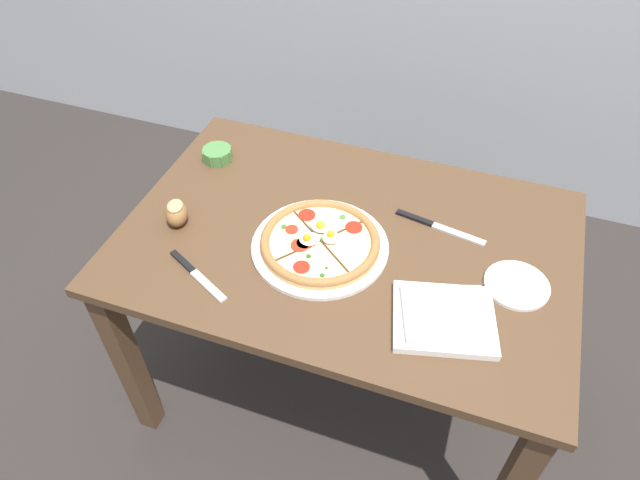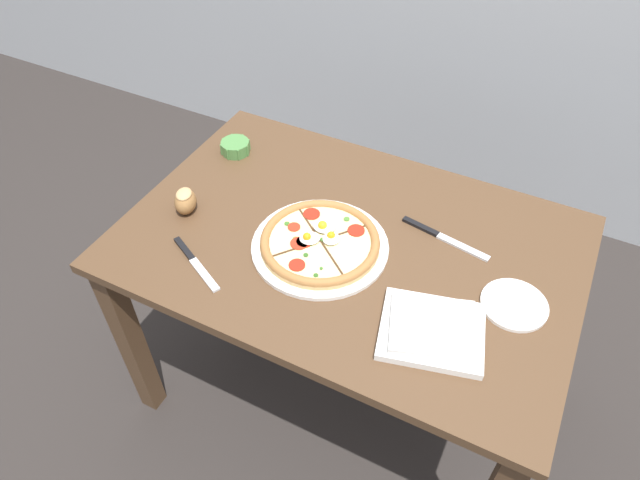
% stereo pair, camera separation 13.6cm
% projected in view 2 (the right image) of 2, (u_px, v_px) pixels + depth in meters
% --- Properties ---
extents(ground_plane, '(12.00, 12.00, 0.00)m').
position_uv_depth(ground_plane, '(342.00, 382.00, 2.05)').
color(ground_plane, '#2D2826').
extents(dining_table, '(1.22, 0.82, 0.73)m').
position_uv_depth(dining_table, '(348.00, 267.00, 1.61)').
color(dining_table, '#513823').
rests_on(dining_table, ground_plane).
extents(pizza, '(0.37, 0.37, 0.05)m').
position_uv_depth(pizza, '(320.00, 243.00, 1.50)').
color(pizza, white).
rests_on(pizza, dining_table).
extents(ramekin_bowl, '(0.10, 0.10, 0.04)m').
position_uv_depth(ramekin_bowl, '(235.00, 147.00, 1.80)').
color(ramekin_bowl, '#4C8442').
rests_on(ramekin_bowl, dining_table).
extents(napkin_folded, '(0.28, 0.25, 0.04)m').
position_uv_depth(napkin_folded, '(432.00, 330.00, 1.31)').
color(napkin_folded, white).
rests_on(napkin_folded, dining_table).
extents(bread_piece_near, '(0.09, 0.10, 0.07)m').
position_uv_depth(bread_piece_near, '(185.00, 201.00, 1.60)').
color(bread_piece_near, olive).
rests_on(bread_piece_near, dining_table).
extents(knife_main, '(0.21, 0.12, 0.01)m').
position_uv_depth(knife_main, '(195.00, 263.00, 1.47)').
color(knife_main, silver).
rests_on(knife_main, dining_table).
extents(knife_spare, '(0.26, 0.06, 0.01)m').
position_uv_depth(knife_spare, '(444.00, 238.00, 1.54)').
color(knife_spare, silver).
rests_on(knife_spare, dining_table).
extents(side_saucer, '(0.16, 0.16, 0.01)m').
position_uv_depth(side_saucer, '(514.00, 305.00, 1.38)').
color(side_saucer, white).
rests_on(side_saucer, dining_table).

